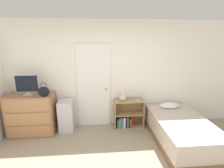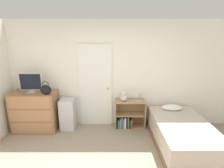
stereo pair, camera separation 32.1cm
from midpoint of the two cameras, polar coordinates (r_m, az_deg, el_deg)
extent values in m
cube|color=white|center=(4.22, 0.65, 2.99)|extent=(10.00, 0.06, 2.55)
cube|color=white|center=(4.24, -3.53, -0.71)|extent=(0.79, 0.04, 2.01)
sphere|color=gold|center=(4.21, 0.53, -1.62)|extent=(0.06, 0.06, 0.06)
cube|color=#996B47|center=(4.49, -22.09, -8.24)|extent=(1.01, 0.52, 0.93)
cube|color=#AB774F|center=(4.40, -22.96, -13.27)|extent=(0.93, 0.01, 0.27)
cube|color=#AB774F|center=(4.27, -23.39, -9.61)|extent=(0.93, 0.01, 0.27)
cube|color=#AB774F|center=(4.16, -23.83, -5.74)|extent=(0.93, 0.01, 0.27)
cube|color=#B7B7BC|center=(4.34, -23.05, -2.47)|extent=(0.18, 0.16, 0.01)
cylinder|color=#B7B7BC|center=(4.34, -23.09, -2.12)|extent=(0.04, 0.04, 0.04)
cube|color=#B7B7BC|center=(4.28, -23.38, 0.65)|extent=(0.50, 0.02, 0.39)
cube|color=black|center=(4.27, -23.46, 0.60)|extent=(0.47, 0.01, 0.36)
ellipsoid|color=black|center=(4.02, -18.96, -1.88)|extent=(0.24, 0.11, 0.22)
torus|color=black|center=(3.99, -19.11, -0.16)|extent=(0.15, 0.01, 0.15)
cube|color=silver|center=(4.36, -12.36, -9.51)|extent=(0.33, 0.40, 0.74)
cube|color=tan|center=(4.33, 3.13, -9.80)|extent=(0.02, 0.32, 0.68)
cube|color=tan|center=(4.42, 12.31, -9.57)|extent=(0.02, 0.32, 0.68)
cube|color=tan|center=(4.51, 7.62, -13.55)|extent=(0.68, 0.32, 0.02)
cube|color=tan|center=(4.36, 7.77, -9.72)|extent=(0.68, 0.32, 0.02)
cube|color=tan|center=(4.23, 7.93, -5.64)|extent=(0.68, 0.32, 0.02)
cube|color=tan|center=(4.50, 7.50, -8.89)|extent=(0.71, 0.01, 0.68)
cube|color=black|center=(4.40, 3.71, -12.52)|extent=(0.02, 0.25, 0.21)
cube|color=#338C4C|center=(4.40, 4.07, -12.51)|extent=(0.03, 0.25, 0.21)
cube|color=teal|center=(4.39, 4.59, -12.34)|extent=(0.03, 0.23, 0.25)
cube|color=#8C3F8C|center=(4.39, 5.08, -12.08)|extent=(0.04, 0.23, 0.29)
cube|color=teal|center=(4.38, 5.65, -12.42)|extent=(0.03, 0.19, 0.25)
cube|color=white|center=(4.38, 6.18, -12.35)|extent=(0.04, 0.18, 0.26)
cube|color=black|center=(4.39, 6.73, -12.08)|extent=(0.03, 0.21, 0.29)
cube|color=#338C4C|center=(4.40, 7.19, -12.06)|extent=(0.03, 0.22, 0.29)
cube|color=black|center=(4.43, 7.62, -12.44)|extent=(0.03, 0.24, 0.21)
cube|color=red|center=(4.43, 8.13, -12.31)|extent=(0.04, 0.25, 0.22)
sphere|color=beige|center=(4.18, 5.83, -4.48)|extent=(0.17, 0.17, 0.17)
sphere|color=beige|center=(4.15, 5.87, -3.05)|extent=(0.10, 0.10, 0.10)
sphere|color=silver|center=(4.11, 5.93, -3.34)|extent=(0.04, 0.04, 0.04)
sphere|color=beige|center=(4.13, 5.35, -2.54)|extent=(0.04, 0.04, 0.04)
sphere|color=beige|center=(4.14, 6.42, -2.53)|extent=(0.04, 0.04, 0.04)
cylinder|color=#B2B2B7|center=(4.23, 10.69, -5.55)|extent=(0.10, 0.10, 0.01)
cylinder|color=#B2B2B7|center=(4.20, 10.75, -4.48)|extent=(0.01, 0.01, 0.16)
sphere|color=#B2B2B7|center=(4.16, 11.11, -3.15)|extent=(0.09, 0.09, 0.09)
cube|color=brown|center=(4.11, 23.48, -17.03)|extent=(1.08, 1.84, 0.12)
cube|color=beige|center=(3.98, 23.87, -13.92)|extent=(1.05, 1.78, 0.39)
ellipsoid|color=white|center=(4.43, 20.79, -7.15)|extent=(0.49, 0.28, 0.12)
camera|label=1|loc=(0.16, -87.69, 0.62)|focal=28.00mm
camera|label=2|loc=(0.16, 92.31, -0.62)|focal=28.00mm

